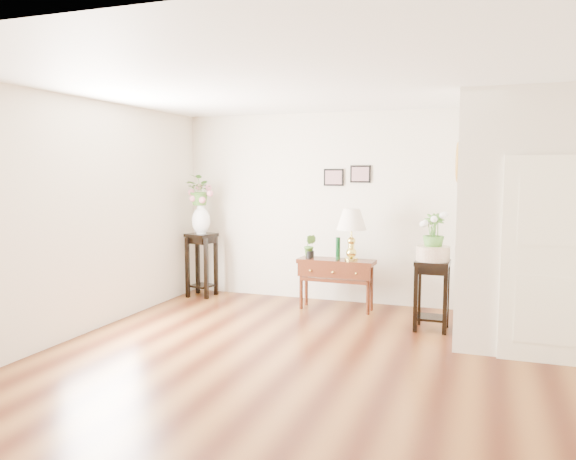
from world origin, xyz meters
The scene contains 20 objects.
floor centered at (0.00, 0.00, 0.00)m, with size 6.00×5.50×0.02m, color brown.
ceiling centered at (0.00, 0.00, 2.80)m, with size 6.00×5.50×0.02m, color white.
wall_back centered at (0.00, 2.75, 1.40)m, with size 6.00×0.02×2.80m, color beige.
wall_front centered at (0.00, -2.75, 1.40)m, with size 6.00×0.02×2.80m, color beige.
wall_left centered at (-3.00, 0.00, 1.40)m, with size 0.02×5.50×2.80m, color beige.
partition centered at (2.10, 1.77, 1.40)m, with size 1.80×1.95×2.80m, color beige.
door centered at (2.10, 0.78, 1.05)m, with size 0.90×0.05×2.10m, color white.
art_print_left centered at (-0.65, 2.73, 1.85)m, with size 0.30×0.02×0.25m, color black.
art_print_right centered at (-0.25, 2.73, 1.90)m, with size 0.30×0.02×0.25m, color black.
wall_ornament centered at (1.16, 1.90, 2.05)m, with size 0.51×0.51×0.07m, color #A1682C.
console_table centered at (-0.46, 2.20, 0.36)m, with size 1.07×0.36×0.72m, color #33160C.
table_lamp centered at (-0.25, 2.20, 1.07)m, with size 0.41×0.41×0.72m, color #DEC957.
green_vase centered at (-0.44, 2.20, 0.89)m, with size 0.06×0.06×0.31m, color black.
potted_plant centered at (-0.85, 2.20, 0.87)m, with size 0.17×0.14×0.32m, color #407629.
plant_stand_a centered at (-2.65, 2.34, 0.49)m, with size 0.38×0.38×0.98m, color black.
porcelain_vase centered at (-2.65, 2.34, 1.21)m, with size 0.28×0.28×0.49m, color white, non-canonical shape.
lily_arrangement centered at (-2.65, 2.34, 1.62)m, with size 0.43×0.37×0.48m, color #407629.
plant_stand_b centered at (0.90, 1.62, 0.43)m, with size 0.40×0.40×0.86m, color black.
ceramic_bowl centered at (0.90, 1.62, 0.94)m, with size 0.40×0.40×0.18m, color beige.
narcissus centered at (0.90, 1.62, 1.21)m, with size 0.25×0.25×0.45m, color #407629.
Camera 1 is at (1.51, -5.31, 1.94)m, focal length 35.00 mm.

